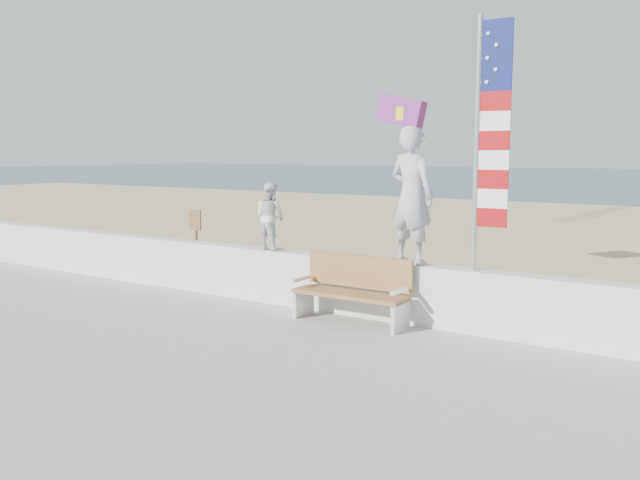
# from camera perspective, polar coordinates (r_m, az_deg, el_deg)

# --- Properties ---
(ground) EXTENTS (220.00, 220.00, 0.00)m
(ground) POSITION_cam_1_polar(r_m,az_deg,el_deg) (9.74, -6.96, -8.97)
(ground) COLOR #2C4459
(ground) RESTS_ON ground
(sand) EXTENTS (90.00, 40.00, 0.08)m
(sand) POSITION_cam_1_polar(r_m,az_deg,el_deg) (17.40, 12.71, -1.67)
(sand) COLOR tan
(sand) RESTS_ON ground
(seawall) EXTENTS (30.00, 0.35, 0.90)m
(seawall) POSITION_cam_1_polar(r_m,az_deg,el_deg) (11.14, -0.29, -3.49)
(seawall) COLOR silver
(seawall) RESTS_ON boardwalk
(adult) EXTENTS (0.83, 0.64, 2.04)m
(adult) POSITION_cam_1_polar(r_m,az_deg,el_deg) (10.11, 7.72, 3.73)
(adult) COLOR #A9A8AE
(adult) RESTS_ON seawall
(child) EXTENTS (0.62, 0.52, 1.14)m
(child) POSITION_cam_1_polar(r_m,az_deg,el_deg) (11.55, -4.21, 2.00)
(child) COLOR silver
(child) RESTS_ON seawall
(bench) EXTENTS (1.80, 0.57, 1.00)m
(bench) POSITION_cam_1_polar(r_m,az_deg,el_deg) (10.24, 2.80, -4.14)
(bench) COLOR olive
(bench) RESTS_ON boardwalk
(flag) EXTENTS (0.50, 0.08, 3.50)m
(flag) POSITION_cam_1_polar(r_m,az_deg,el_deg) (9.66, 13.81, 8.71)
(flag) COLOR silver
(flag) RESTS_ON seawall
(parafoil_kite) EXTENTS (1.07, 0.32, 0.73)m
(parafoil_kite) POSITION_cam_1_polar(r_m,az_deg,el_deg) (13.97, 6.92, 10.68)
(parafoil_kite) COLOR red
(parafoil_kite) RESTS_ON ground
(sign) EXTENTS (0.32, 0.07, 1.46)m
(sign) POSITION_cam_1_polar(r_m,az_deg,el_deg) (14.39, -10.42, 0.15)
(sign) COLOR #8C6343
(sign) RESTS_ON sand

